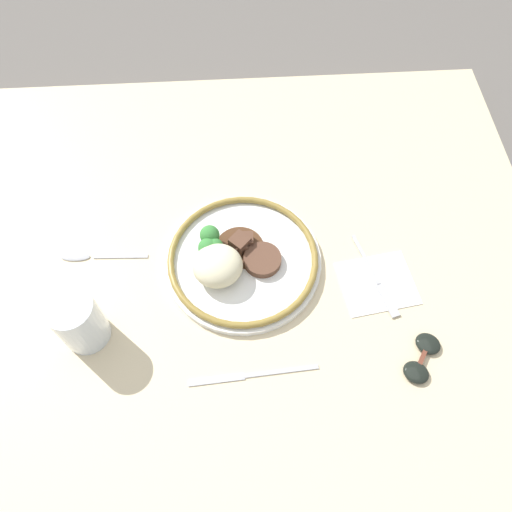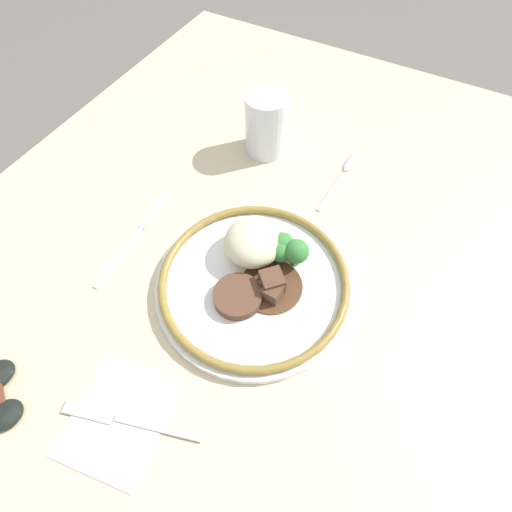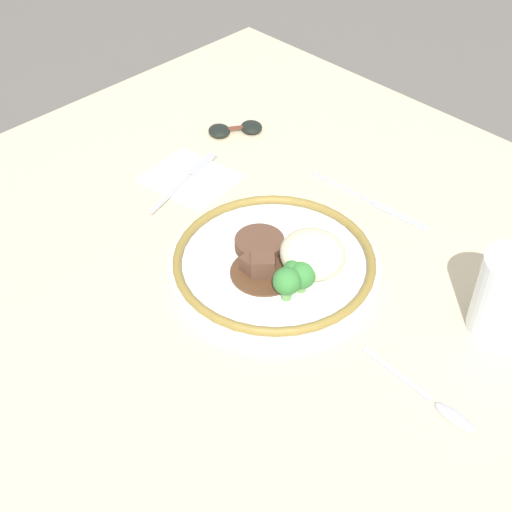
{
  "view_description": "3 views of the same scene",
  "coord_description": "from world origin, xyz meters",
  "px_view_note": "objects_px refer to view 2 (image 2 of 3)",
  "views": [
    {
      "loc": [
        -0.04,
        0.44,
        0.84
      ],
      "look_at": [
        -0.07,
        0.01,
        0.09
      ],
      "focal_mm": 35.0,
      "sensor_mm": 36.0,
      "label": 1
    },
    {
      "loc": [
        -0.29,
        -0.14,
        0.56
      ],
      "look_at": [
        -0.02,
        0.0,
        0.08
      ],
      "focal_mm": 28.0,
      "sensor_mm": 36.0,
      "label": 2
    },
    {
      "loc": [
        0.43,
        -0.52,
        0.71
      ],
      "look_at": [
        -0.06,
        -0.03,
        0.07
      ],
      "focal_mm": 50.0,
      "sensor_mm": 36.0,
      "label": 3
    }
  ],
  "objects_px": {
    "juice_glass": "(266,126)",
    "sunglasses": "(1,394)",
    "spoon": "(346,169)",
    "plate": "(256,275)",
    "fork": "(118,419)",
    "knife": "(139,231)"
  },
  "relations": [
    {
      "from": "juice_glass",
      "to": "knife",
      "type": "bearing_deg",
      "value": 161.7
    },
    {
      "from": "plate",
      "to": "sunglasses",
      "type": "bearing_deg",
      "value": 146.06
    },
    {
      "from": "fork",
      "to": "sunglasses",
      "type": "distance_m",
      "value": 0.15
    },
    {
      "from": "plate",
      "to": "knife",
      "type": "relative_size",
      "value": 1.33
    },
    {
      "from": "knife",
      "to": "spoon",
      "type": "distance_m",
      "value": 0.37
    },
    {
      "from": "fork",
      "to": "juice_glass",
      "type": "bearing_deg",
      "value": -98.46
    },
    {
      "from": "juice_glass",
      "to": "fork",
      "type": "bearing_deg",
      "value": -172.57
    },
    {
      "from": "spoon",
      "to": "fork",
      "type": "bearing_deg",
      "value": 173.53
    },
    {
      "from": "fork",
      "to": "spoon",
      "type": "bearing_deg",
      "value": -115.09
    },
    {
      "from": "juice_glass",
      "to": "plate",
      "type": "bearing_deg",
      "value": -155.34
    },
    {
      "from": "spoon",
      "to": "plate",
      "type": "bearing_deg",
      "value": 176.16
    },
    {
      "from": "fork",
      "to": "plate",
      "type": "bearing_deg",
      "value": -118.01
    },
    {
      "from": "plate",
      "to": "knife",
      "type": "distance_m",
      "value": 0.21
    },
    {
      "from": "plate",
      "to": "spoon",
      "type": "relative_size",
      "value": 1.77
    },
    {
      "from": "plate",
      "to": "sunglasses",
      "type": "height_order",
      "value": "plate"
    },
    {
      "from": "plate",
      "to": "spoon",
      "type": "distance_m",
      "value": 0.28
    },
    {
      "from": "knife",
      "to": "sunglasses",
      "type": "relative_size",
      "value": 2.11
    },
    {
      "from": "juice_glass",
      "to": "sunglasses",
      "type": "relative_size",
      "value": 1.1
    },
    {
      "from": "fork",
      "to": "spoon",
      "type": "height_order",
      "value": "same"
    },
    {
      "from": "plate",
      "to": "juice_glass",
      "type": "xyz_separation_m",
      "value": [
        0.26,
        0.12,
        0.03
      ]
    },
    {
      "from": "plate",
      "to": "juice_glass",
      "type": "height_order",
      "value": "juice_glass"
    },
    {
      "from": "juice_glass",
      "to": "spoon",
      "type": "distance_m",
      "value": 0.16
    }
  ]
}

